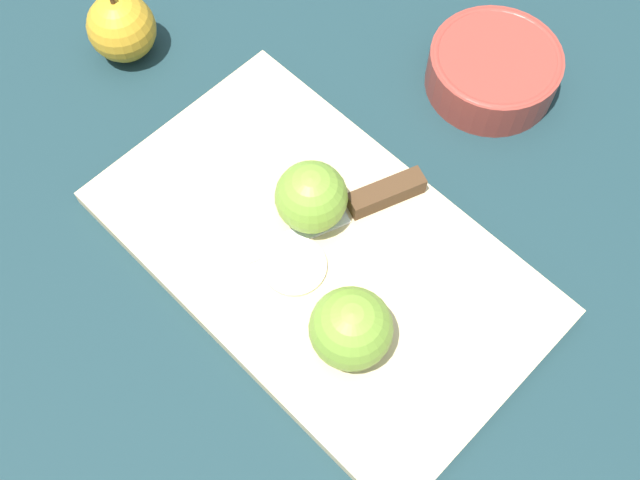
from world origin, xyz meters
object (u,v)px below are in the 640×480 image
Objects in this scene: apple_whole at (122,28)px; bowl at (493,68)px; apple_half_right at (311,197)px; knife at (375,198)px; apple_half_left at (351,328)px.

bowl is at bearing -152.92° from apple_whole.
knife is at bearing -93.07° from apple_half_right.
bowl is at bearing -63.24° from apple_half_right.
bowl is (-0.35, -0.18, -0.01)m from apple_whole.
apple_half_left is 0.14m from knife.
apple_half_left reaches higher than apple_half_right.
knife is 1.18× the size of bowl.
apple_half_left is 0.44× the size of knife.
apple_half_right is at bearing 75.56° from bowl.
apple_whole is (0.28, -0.07, -0.02)m from apple_half_right.
apple_half_left is at bearing 158.46° from apple_whole.
bowl is (-0.06, -0.24, -0.02)m from apple_half_right.
apple_whole is at bearing 28.30° from apple_half_right.
bowl reaches higher than knife.
apple_whole is at bearing 51.56° from apple_half_left.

